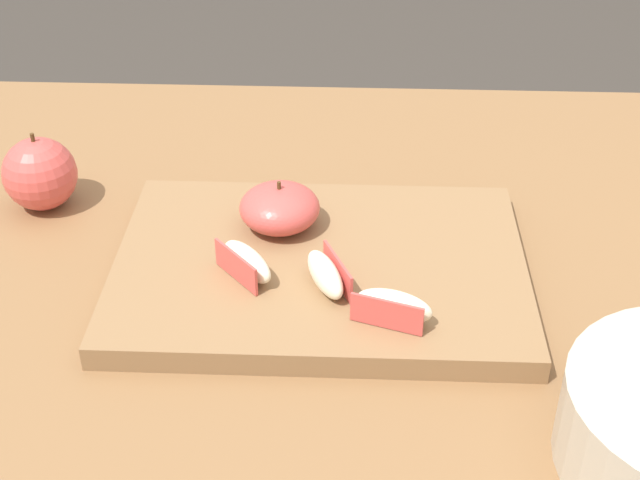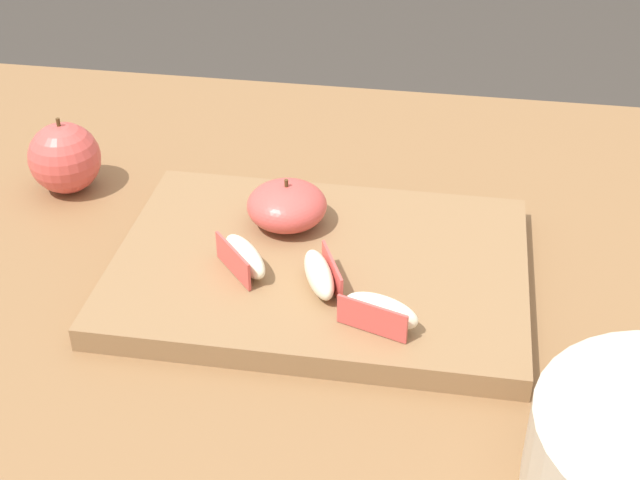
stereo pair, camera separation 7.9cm
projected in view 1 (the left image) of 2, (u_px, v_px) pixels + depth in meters
The scene contains 7 objects.
dining_table at pixel (385, 366), 0.88m from camera, with size 1.18×0.80×0.73m.
cutting_board at pixel (320, 269), 0.80m from camera, with size 0.36×0.26×0.02m.
apple_half_skin_up at pixel (280, 208), 0.83m from camera, with size 0.07×0.07×0.05m.
apple_wedge_front at pixel (390, 307), 0.72m from camera, with size 0.07×0.04×0.03m.
apple_wedge_right at pixel (246, 262), 0.77m from camera, with size 0.06×0.06×0.03m.
apple_wedge_back at pixel (326, 274), 0.75m from camera, with size 0.05×0.07×0.03m.
whole_apple_pink_lady at pixel (40, 174), 0.89m from camera, with size 0.07×0.07×0.08m.
Camera 1 is at (-0.04, -0.66, 1.21)m, focal length 50.56 mm.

